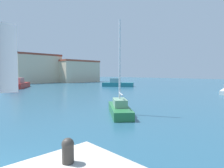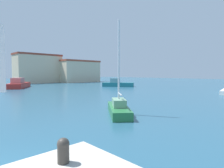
% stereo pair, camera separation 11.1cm
% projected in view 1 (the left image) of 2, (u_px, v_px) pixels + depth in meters
% --- Properties ---
extents(water, '(160.00, 160.00, 0.00)m').
position_uv_depth(water, '(71.00, 91.00, 29.13)').
color(water, '#285670').
rests_on(water, ground).
extents(mooring_bollard, '(0.26, 0.26, 0.52)m').
position_uv_depth(mooring_bollard, '(68.00, 150.00, 3.93)').
color(mooring_bollard, '#38332D').
rests_on(mooring_bollard, pier_quay).
extents(sailboat_green_distant_north, '(3.71, 4.21, 6.29)m').
position_uv_depth(sailboat_green_distant_north, '(120.00, 108.00, 12.90)').
color(sailboat_green_distant_north, '#28703D').
rests_on(sailboat_green_distant_north, water).
extents(motorboat_red_near_pier, '(6.37, 8.25, 1.89)m').
position_uv_depth(motorboat_red_near_pier, '(18.00, 84.00, 35.94)').
color(motorboat_red_near_pier, '#B22823').
rests_on(motorboat_red_near_pier, water).
extents(motorboat_teal_outer_mooring, '(5.15, 6.19, 1.73)m').
position_uv_depth(motorboat_teal_outer_mooring, '(117.00, 84.00, 39.12)').
color(motorboat_teal_outer_mooring, '#1E707A').
rests_on(motorboat_teal_outer_mooring, water).
extents(warehouse_block, '(12.37, 5.63, 8.09)m').
position_uv_depth(warehouse_block, '(38.00, 68.00, 53.73)').
color(warehouse_block, beige).
rests_on(warehouse_block, ground).
extents(harbor_office, '(12.23, 8.69, 6.62)m').
position_uv_depth(harbor_office, '(76.00, 71.00, 59.60)').
color(harbor_office, beige).
rests_on(harbor_office, ground).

